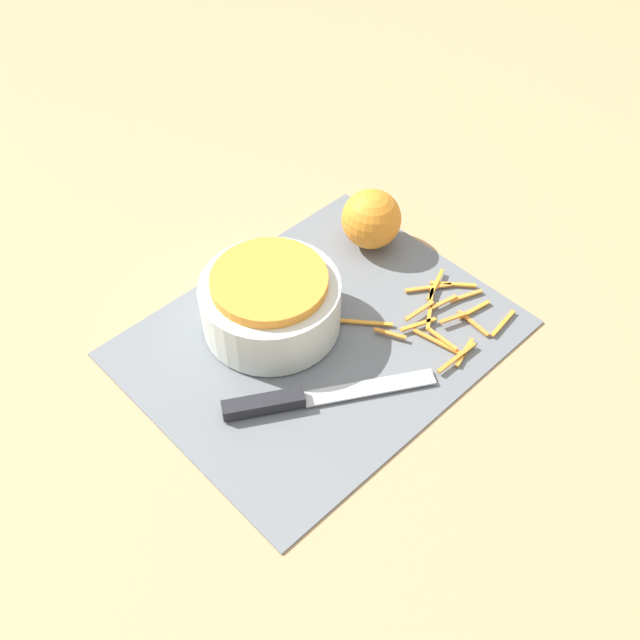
# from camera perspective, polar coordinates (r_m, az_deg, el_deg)

# --- Properties ---
(ground_plane) EXTENTS (4.00, 4.00, 0.00)m
(ground_plane) POSITION_cam_1_polar(r_m,az_deg,el_deg) (0.95, 0.00, -1.45)
(ground_plane) COLOR tan
(cutting_board) EXTENTS (0.45, 0.36, 0.01)m
(cutting_board) POSITION_cam_1_polar(r_m,az_deg,el_deg) (0.95, 0.00, -1.33)
(cutting_board) COLOR slate
(cutting_board) RESTS_ON ground_plane
(bowl_speckled) EXTENTS (0.18, 0.18, 0.08)m
(bowl_speckled) POSITION_cam_1_polar(r_m,az_deg,el_deg) (0.93, -3.79, 1.44)
(bowl_speckled) COLOR silver
(bowl_speckled) RESTS_ON cutting_board
(knife) EXTENTS (0.23, 0.15, 0.02)m
(knife) POSITION_cam_1_polar(r_m,az_deg,el_deg) (0.88, -2.22, -6.09)
(knife) COLOR #232328
(knife) RESTS_ON cutting_board
(orange_left) EXTENTS (0.08, 0.08, 0.08)m
(orange_left) POSITION_cam_1_polar(r_m,az_deg,el_deg) (1.04, 3.93, 7.69)
(orange_left) COLOR orange
(orange_left) RESTS_ON cutting_board
(peel_pile) EXTENTS (0.18, 0.16, 0.01)m
(peel_pile) POSITION_cam_1_polar(r_m,az_deg,el_deg) (0.97, 9.20, 0.22)
(peel_pile) COLOR orange
(peel_pile) RESTS_ON cutting_board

